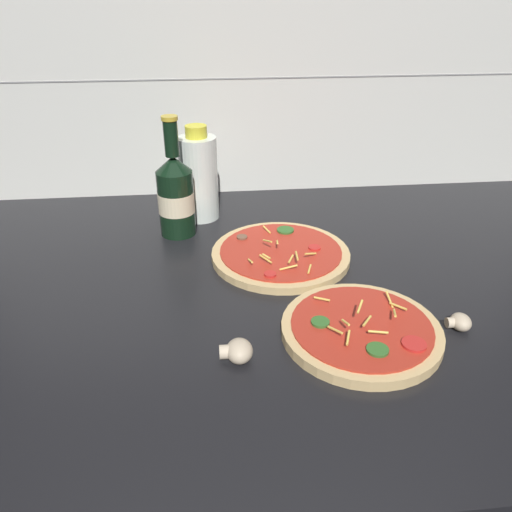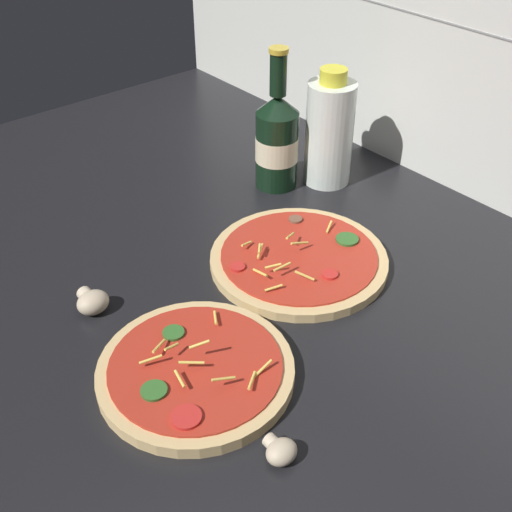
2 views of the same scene
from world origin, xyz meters
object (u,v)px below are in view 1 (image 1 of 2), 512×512
object	(u,v)px
pizza_near	(361,330)
mushroom_left	(460,322)
beer_bottle	(176,194)
oil_bottle	(199,177)
mushroom_right	(238,351)
pizza_far	(281,254)

from	to	relation	value
pizza_near	mushroom_left	xyz separation A→B (cm)	(15.43, 0.02, 0.29)
beer_bottle	mushroom_left	size ratio (longest dim) A/B	6.51
beer_bottle	oil_bottle	size ratio (longest dim) A/B	1.19
beer_bottle	mushroom_right	xyz separation A→B (cm)	(9.65, -41.88, -7.23)
pizza_near	oil_bottle	size ratio (longest dim) A/B	1.16
pizza_near	mushroom_right	bearing A→B (deg)	-168.95
mushroom_left	mushroom_right	size ratio (longest dim) A/B	0.80
pizza_far	beer_bottle	bearing A→B (deg)	146.80
pizza_far	mushroom_left	world-z (taller)	pizza_far
pizza_near	pizza_far	distance (cm)	26.54
pizza_near	mushroom_left	distance (cm)	15.44
pizza_near	mushroom_right	world-z (taller)	pizza_near
pizza_far	oil_bottle	xyz separation A→B (cm)	(-15.23, 21.00, 8.66)
oil_bottle	beer_bottle	bearing A→B (deg)	-120.83
mushroom_left	mushroom_right	xyz separation A→B (cm)	(-34.30, -3.71, 0.31)
pizza_far	mushroom_right	bearing A→B (deg)	-109.71
pizza_far	beer_bottle	size ratio (longest dim) A/B	1.08
mushroom_left	pizza_far	bearing A→B (deg)	133.69
beer_bottle	oil_bottle	xyz separation A→B (cm)	(4.73, 7.93, 0.73)
beer_bottle	mushroom_right	distance (cm)	43.58
mushroom_right	oil_bottle	bearing A→B (deg)	95.63
mushroom_right	pizza_far	bearing A→B (deg)	70.29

